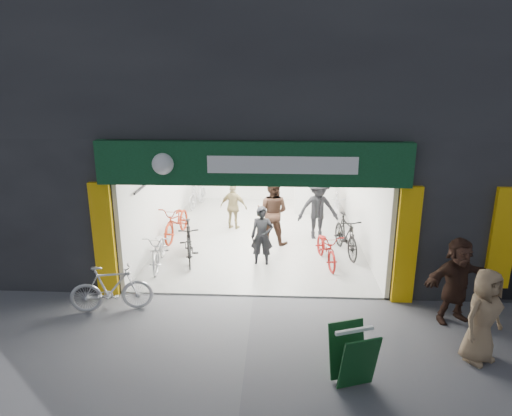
# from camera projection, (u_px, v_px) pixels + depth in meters

# --- Properties ---
(ground) EXTENTS (60.00, 60.00, 0.00)m
(ground) POSITION_uv_depth(u_px,v_px,m) (253.00, 297.00, 10.20)
(ground) COLOR #56565B
(ground) RESTS_ON ground
(building) EXTENTS (17.00, 10.27, 8.00)m
(building) POSITION_uv_depth(u_px,v_px,m) (292.00, 89.00, 13.69)
(building) COLOR #232326
(building) RESTS_ON ground
(bike_left_front) EXTENTS (0.85, 1.89, 0.96)m
(bike_left_front) POSITION_uv_depth(u_px,v_px,m) (159.00, 249.00, 11.66)
(bike_left_front) COLOR #A3A3A7
(bike_left_front) RESTS_ON ground
(bike_left_midfront) EXTENTS (0.86, 1.85, 1.07)m
(bike_left_midfront) POSITION_uv_depth(u_px,v_px,m) (189.00, 242.00, 11.96)
(bike_left_midfront) COLOR black
(bike_left_midfront) RESTS_ON ground
(bike_left_midback) EXTENTS (0.91, 2.07, 1.06)m
(bike_left_midback) POSITION_uv_depth(u_px,v_px,m) (177.00, 221.00, 13.66)
(bike_left_midback) COLOR maroon
(bike_left_midback) RESTS_ON ground
(bike_left_back) EXTENTS (0.78, 1.78, 1.03)m
(bike_left_back) POSITION_uv_depth(u_px,v_px,m) (198.00, 194.00, 16.80)
(bike_left_back) COLOR #B4B4B9
(bike_left_back) RESTS_ON ground
(bike_right_front) EXTENTS (0.85, 1.93, 1.12)m
(bike_right_front) POSITION_uv_depth(u_px,v_px,m) (346.00, 235.00, 12.41)
(bike_right_front) COLOR black
(bike_right_front) RESTS_ON ground
(bike_right_mid) EXTENTS (0.88, 1.80, 0.91)m
(bike_right_mid) POSITION_uv_depth(u_px,v_px,m) (327.00, 248.00, 11.81)
(bike_right_mid) COLOR maroon
(bike_right_mid) RESTS_ON ground
(bike_right_back) EXTENTS (0.53, 1.67, 0.99)m
(bike_right_back) POSITION_uv_depth(u_px,v_px,m) (337.00, 209.00, 15.01)
(bike_right_back) COLOR #B8B8BD
(bike_right_back) RESTS_ON ground
(parked_bike) EXTENTS (1.76, 0.82, 1.02)m
(parked_bike) POSITION_uv_depth(u_px,v_px,m) (111.00, 288.00, 9.47)
(parked_bike) COLOR #BCBDC1
(parked_bike) RESTS_ON ground
(customer_a) EXTENTS (0.58, 0.39, 1.58)m
(customer_a) POSITION_uv_depth(u_px,v_px,m) (262.00, 237.00, 11.65)
(customer_a) COLOR black
(customer_a) RESTS_ON ground
(customer_b) EXTENTS (1.12, 0.98, 1.93)m
(customer_b) POSITION_uv_depth(u_px,v_px,m) (272.00, 212.00, 13.08)
(customer_b) COLOR #332017
(customer_b) RESTS_ON ground
(customer_c) EXTENTS (1.29, 0.84, 1.87)m
(customer_c) POSITION_uv_depth(u_px,v_px,m) (318.00, 209.00, 13.45)
(customer_c) COLOR black
(customer_c) RESTS_ON ground
(customer_d) EXTENTS (0.94, 0.58, 1.50)m
(customer_d) POSITION_uv_depth(u_px,v_px,m) (234.00, 207.00, 14.33)
(customer_d) COLOR #8E7F53
(customer_d) RESTS_ON ground
(pedestrian_near) EXTENTS (0.99, 0.90, 1.70)m
(pedestrian_near) POSITION_uv_depth(u_px,v_px,m) (483.00, 316.00, 7.74)
(pedestrian_near) COLOR #81684B
(pedestrian_near) RESTS_ON ground
(pedestrian_far) EXTENTS (1.71, 0.99, 1.76)m
(pedestrian_far) POSITION_uv_depth(u_px,v_px,m) (457.00, 280.00, 8.99)
(pedestrian_far) COLOR #341F17
(pedestrian_far) RESTS_ON ground
(sandwich_board) EXTENTS (0.79, 0.80, 0.95)m
(sandwich_board) POSITION_uv_depth(u_px,v_px,m) (353.00, 355.00, 7.22)
(sandwich_board) COLOR #0E3917
(sandwich_board) RESTS_ON ground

